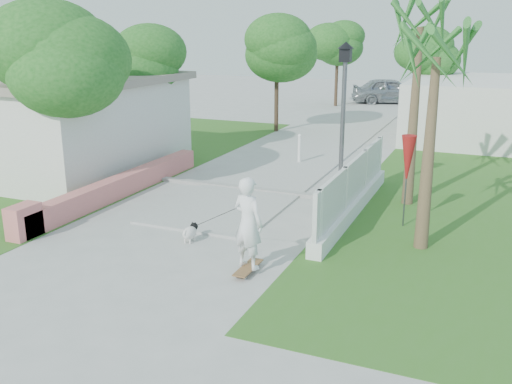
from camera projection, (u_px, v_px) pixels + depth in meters
The scene contains 22 objects.
ground at pixel (138, 262), 12.07m from camera, with size 90.00×90.00×0.00m, color #B7B7B2.
path_strip at pixel (357, 122), 29.76m from camera, with size 3.20×36.00×0.06m, color #B7B7B2.
curb at pixel (251, 189), 17.37m from camera, with size 6.50×0.25×0.10m, color #999993.
grass_left at pixel (104, 158), 21.77m from camera, with size 8.00×20.00×0.01m, color #366C22.
grass_right at pixel (499, 199), 16.53m from camera, with size 8.00×20.00×0.01m, color #366C22.
pink_wall at pixel (112, 189), 16.36m from camera, with size 0.45×8.20×0.80m.
house_left at pixel (41, 121), 19.92m from camera, with size 8.40×7.40×3.23m.
lattice_fence at pixel (353, 194), 15.08m from camera, with size 0.35×7.00×1.50m.
building_right at pixel (481, 109), 25.40m from camera, with size 6.00×8.00×2.60m, color silver.
street_lamp at pixel (343, 119), 15.18m from camera, with size 0.44×0.44×4.44m.
bollard at pixel (299, 148), 20.69m from camera, with size 0.14×0.14×1.09m.
patio_umbrella at pixel (408, 160), 13.79m from camera, with size 0.36×0.36×2.30m.
tree_left_near at pixel (53, 65), 15.32m from camera, with size 3.60×3.60×5.28m.
tree_left_mid at pixel (139, 64), 20.66m from camera, with size 3.20×3.20×4.85m.
tree_path_left at pixel (277, 49), 26.27m from camera, with size 3.40×3.40×5.23m.
tree_path_right at pixel (426, 55), 27.58m from camera, with size 3.00×3.00×4.79m.
tree_path_far at pixel (338, 44), 35.04m from camera, with size 3.20×3.20×5.17m.
palm_far at pixel (420, 39), 14.86m from camera, with size 1.80×1.80×5.30m.
palm_near at pixel (436, 69), 11.79m from camera, with size 1.80×1.80×4.70m.
skateboarder at pixel (221, 219), 12.10m from camera, with size 2.33×1.77×2.00m.
dog at pixel (190, 232), 13.19m from camera, with size 0.28×0.62×0.42m.
parked_car at pixel (391, 91), 36.87m from camera, with size 1.98×4.93×1.68m, color #96999D.
Camera 1 is at (6.65, -9.33, 4.78)m, focal length 40.00 mm.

